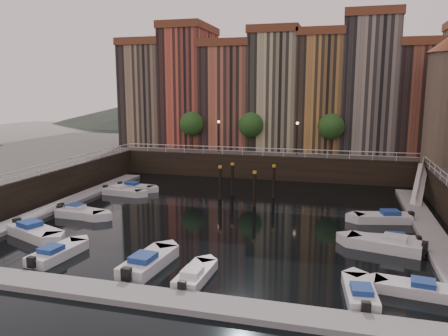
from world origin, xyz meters
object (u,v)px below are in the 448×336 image
(boat_left_2, at_px, (80,212))
(boat_left_1, at_px, (81,213))
(mooring_pilings, at_px, (245,184))
(boat_left_0, at_px, (34,232))
(gangway, at_px, (420,181))

(boat_left_2, bearing_deg, boat_left_1, -30.64)
(mooring_pilings, height_order, boat_left_0, mooring_pilings)
(boat_left_1, distance_m, boat_left_2, 0.31)
(gangway, relative_size, boat_left_0, 1.56)
(gangway, bearing_deg, mooring_pilings, -165.11)
(gangway, distance_m, boat_left_1, 32.86)
(gangway, height_order, boat_left_2, gangway)
(boat_left_2, bearing_deg, boat_left_0, -79.98)
(mooring_pilings, height_order, boat_left_1, mooring_pilings)
(gangway, height_order, boat_left_1, gangway)
(mooring_pilings, bearing_deg, boat_left_1, -141.62)
(boat_left_0, bearing_deg, boat_left_1, 107.93)
(boat_left_1, bearing_deg, gangway, 29.09)
(mooring_pilings, xyz_separation_m, boat_left_0, (-12.87, -15.39, -1.24))
(boat_left_0, height_order, boat_left_2, boat_left_0)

